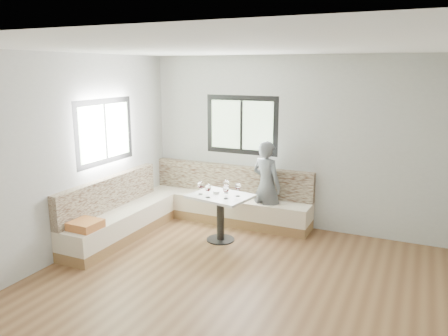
# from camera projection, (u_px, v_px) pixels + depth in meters

# --- Properties ---
(room) EXTENTS (5.01, 5.01, 2.81)m
(room) POSITION_uv_depth(u_px,v_px,m) (227.00, 174.00, 4.97)
(room) COLOR brown
(room) RESTS_ON ground
(banquette) EXTENTS (2.90, 2.80, 0.95)m
(banquette) POSITION_uv_depth(u_px,v_px,m) (182.00, 209.00, 7.19)
(banquette) COLOR olive
(banquette) RESTS_ON ground
(table) EXTENTS (0.99, 0.83, 0.72)m
(table) POSITION_uv_depth(u_px,v_px,m) (220.00, 206.00, 6.62)
(table) COLOR black
(table) RESTS_ON ground
(person) EXTENTS (0.62, 0.51, 1.47)m
(person) POSITION_uv_depth(u_px,v_px,m) (266.00, 185.00, 7.08)
(person) COLOR #55595C
(person) RESTS_ON ground
(olive_ramekin) EXTENTS (0.10, 0.10, 0.04)m
(olive_ramekin) POSITION_uv_depth(u_px,v_px,m) (216.00, 192.00, 6.65)
(olive_ramekin) COLOR white
(olive_ramekin) RESTS_ON table
(wine_glass_a) EXTENTS (0.09, 0.09, 0.21)m
(wine_glass_a) POSITION_uv_depth(u_px,v_px,m) (200.00, 185.00, 6.58)
(wine_glass_a) COLOR white
(wine_glass_a) RESTS_ON table
(wine_glass_b) EXTENTS (0.09, 0.09, 0.21)m
(wine_glass_b) POSITION_uv_depth(u_px,v_px,m) (208.00, 188.00, 6.42)
(wine_glass_b) COLOR white
(wine_glass_b) RESTS_ON table
(wine_glass_c) EXTENTS (0.09, 0.09, 0.21)m
(wine_glass_c) POSITION_uv_depth(u_px,v_px,m) (226.00, 189.00, 6.36)
(wine_glass_c) COLOR white
(wine_glass_c) RESTS_ON table
(wine_glass_d) EXTENTS (0.09, 0.09, 0.21)m
(wine_glass_d) POSITION_uv_depth(u_px,v_px,m) (226.00, 184.00, 6.65)
(wine_glass_d) COLOR white
(wine_glass_d) RESTS_ON table
(wine_glass_e) EXTENTS (0.09, 0.09, 0.21)m
(wine_glass_e) POSITION_uv_depth(u_px,v_px,m) (238.00, 187.00, 6.48)
(wine_glass_e) COLOR white
(wine_glass_e) RESTS_ON table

